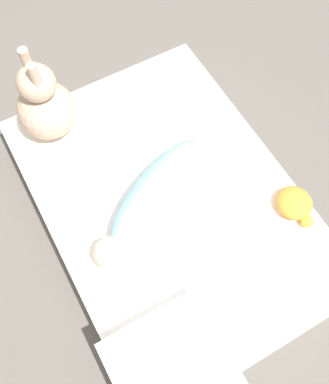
% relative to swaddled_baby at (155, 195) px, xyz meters
% --- Properties ---
extents(ground_plane, '(12.00, 12.00, 0.00)m').
position_rel_swaddled_baby_xyz_m(ground_plane, '(0.00, 0.05, -0.23)').
color(ground_plane, '#514C47').
extents(bed_mattress, '(1.16, 0.81, 0.16)m').
position_rel_swaddled_baby_xyz_m(bed_mattress, '(0.00, 0.05, -0.15)').
color(bed_mattress, white).
rests_on(bed_mattress, ground_plane).
extents(swaddled_baby, '(0.34, 0.53, 0.14)m').
position_rel_swaddled_baby_xyz_m(swaddled_baby, '(0.00, 0.00, 0.00)').
color(swaddled_baby, '#7FB7E5').
rests_on(swaddled_baby, bed_mattress).
extents(pillow, '(0.30, 0.32, 0.07)m').
position_rel_swaddled_baby_xyz_m(pillow, '(0.47, -0.21, -0.03)').
color(pillow, white).
rests_on(pillow, bed_mattress).
extents(bunny_plush, '(0.21, 0.21, 0.36)m').
position_rel_swaddled_baby_xyz_m(bunny_plush, '(-0.46, -0.18, 0.06)').
color(bunny_plush, tan).
rests_on(bunny_plush, bed_mattress).
extents(turtle_plush, '(0.16, 0.12, 0.06)m').
position_rel_swaddled_baby_xyz_m(turtle_plush, '(0.24, 0.40, -0.04)').
color(turtle_plush, orange).
rests_on(turtle_plush, bed_mattress).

